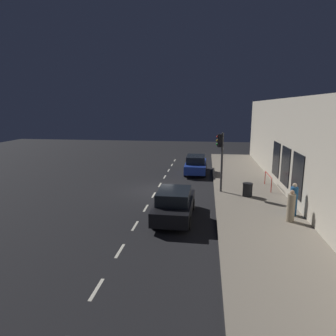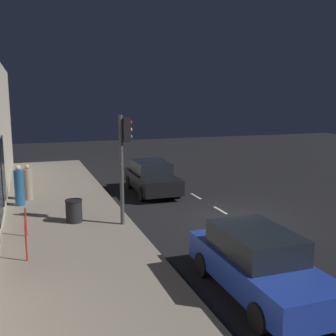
{
  "view_description": "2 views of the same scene",
  "coord_description": "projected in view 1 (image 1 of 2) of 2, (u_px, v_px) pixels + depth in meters",
  "views": [
    {
      "loc": [
        3.38,
        -19.51,
        5.75
      ],
      "look_at": [
        0.93,
        -0.78,
        1.81
      ],
      "focal_mm": 31.58,
      "sensor_mm": 36.0,
      "label": 1
    },
    {
      "loc": [
        7.55,
        13.82,
        4.71
      ],
      "look_at": [
        2.46,
        -0.65,
        2.01
      ],
      "focal_mm": 43.28,
      "sensor_mm": 36.0,
      "label": 2
    }
  ],
  "objects": [
    {
      "name": "parked_car_0",
      "position": [
        174.0,
        204.0,
        15.34
      ],
      "size": [
        1.99,
        4.41,
        1.58
      ],
      "rotation": [
        0.0,
        0.0,
        -0.02
      ],
      "color": "black",
      "rests_on": "ground"
    },
    {
      "name": "red_railing",
      "position": [
        268.0,
        178.0,
        20.58
      ],
      "size": [
        0.05,
        2.24,
        0.97
      ],
      "color": "red",
      "rests_on": "sidewalk"
    },
    {
      "name": "sidewalk",
      "position": [
        248.0,
        193.0,
        19.73
      ],
      "size": [
        4.5,
        32.0,
        0.15
      ],
      "color": "gray",
      "rests_on": "ground"
    },
    {
      "name": "pedestrian_0",
      "position": [
        293.0,
        201.0,
        15.39
      ],
      "size": [
        0.53,
        0.53,
        1.74
      ],
      "rotation": [
        0.0,
        0.0,
        3.69
      ],
      "color": "#1E5189",
      "rests_on": "sidewalk"
    },
    {
      "name": "lane_centre_line",
      "position": [
        154.0,
        195.0,
        19.57
      ],
      "size": [
        0.12,
        27.2,
        0.01
      ],
      "color": "beige",
      "rests_on": "ground"
    },
    {
      "name": "ground_plane",
      "position": [
        156.0,
        191.0,
        20.54
      ],
      "size": [
        60.0,
        60.0,
        0.0
      ],
      "primitive_type": "plane",
      "color": "black"
    },
    {
      "name": "trash_bin",
      "position": [
        247.0,
        190.0,
        18.77
      ],
      "size": [
        0.63,
        0.63,
        0.84
      ],
      "color": "black",
      "rests_on": "sidewalk"
    },
    {
      "name": "building_facade",
      "position": [
        292.0,
        148.0,
        18.78
      ],
      "size": [
        0.65,
        32.0,
        6.3
      ],
      "color": "beige",
      "rests_on": "ground"
    },
    {
      "name": "traffic_light",
      "position": [
        221.0,
        152.0,
        19.34
      ],
      "size": [
        0.49,
        0.32,
        3.95
      ],
      "color": "#424244",
      "rests_on": "sidewalk"
    },
    {
      "name": "pedestrian_1",
      "position": [
        291.0,
        207.0,
        14.56
      ],
      "size": [
        0.54,
        0.54,
        1.61
      ],
      "rotation": [
        0.0,
        0.0,
        5.67
      ],
      "color": "gray",
      "rests_on": "sidewalk"
    },
    {
      "name": "parked_car_1",
      "position": [
        196.0,
        164.0,
        25.8
      ],
      "size": [
        1.87,
        4.52,
        1.58
      ],
      "rotation": [
        0.0,
        0.0,
        -0.01
      ],
      "color": "#1E389E",
      "rests_on": "ground"
    }
  ]
}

